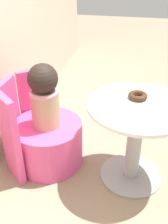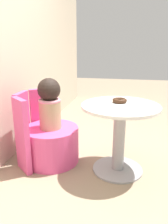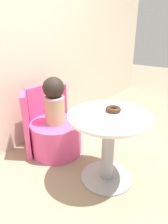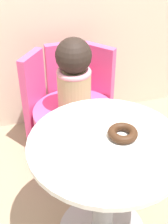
% 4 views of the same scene
% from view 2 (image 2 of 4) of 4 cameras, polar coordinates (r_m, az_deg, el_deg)
% --- Properties ---
extents(ground_plane, '(12.00, 12.00, 0.00)m').
position_cam_2_polar(ground_plane, '(2.13, 8.23, -15.34)').
color(ground_plane, gray).
extents(round_table, '(0.69, 0.69, 0.64)m').
position_cam_2_polar(round_table, '(1.98, 9.23, -4.15)').
color(round_table, '#99999E').
rests_on(round_table, ground_plane).
extents(tub_chair, '(0.54, 0.54, 0.36)m').
position_cam_2_polar(tub_chair, '(2.24, -8.47, -8.34)').
color(tub_chair, '#E54C8C').
rests_on(tub_chair, ground_plane).
extents(booth_backrest, '(0.64, 0.24, 0.70)m').
position_cam_2_polar(booth_backrest, '(2.26, -14.05, -3.80)').
color(booth_backrest, '#E54C8C').
rests_on(booth_backrest, ground_plane).
extents(child_figure, '(0.22, 0.22, 0.49)m').
position_cam_2_polar(child_figure, '(2.10, -8.98, 2.31)').
color(child_figure, tan).
rests_on(child_figure, tub_chair).
extents(donut, '(0.13, 0.13, 0.04)m').
position_cam_2_polar(donut, '(1.99, 9.18, 3.00)').
color(donut, '#3D2314').
rests_on(donut, round_table).
extents(paper_napkin, '(0.13, 0.13, 0.01)m').
position_cam_2_polar(paper_napkin, '(1.96, 13.25, 2.05)').
color(paper_napkin, white).
rests_on(paper_napkin, round_table).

